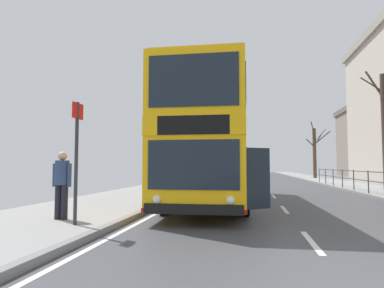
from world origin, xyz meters
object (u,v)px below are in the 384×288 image
(double_decker_bus_main, at_px, (214,145))
(bus_stop_sign_near, at_px, (77,149))
(pedestrian_companion, at_px, (62,181))
(bare_tree_far_02, at_px, (315,151))

(double_decker_bus_main, height_order, bus_stop_sign_near, double_decker_bus_main)
(pedestrian_companion, relative_size, bus_stop_sign_near, 0.60)
(double_decker_bus_main, relative_size, bare_tree_far_02, 1.84)
(bus_stop_sign_near, xyz_separation_m, bare_tree_far_02, (11.04, 31.06, 1.23))
(bus_stop_sign_near, relative_size, bare_tree_far_02, 0.45)
(bus_stop_sign_near, height_order, bare_tree_far_02, bare_tree_far_02)
(double_decker_bus_main, height_order, pedestrian_companion, double_decker_bus_main)
(pedestrian_companion, bearing_deg, bus_stop_sign_near, -41.30)
(pedestrian_companion, relative_size, bare_tree_far_02, 0.27)
(double_decker_bus_main, bearing_deg, pedestrian_companion, -119.95)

